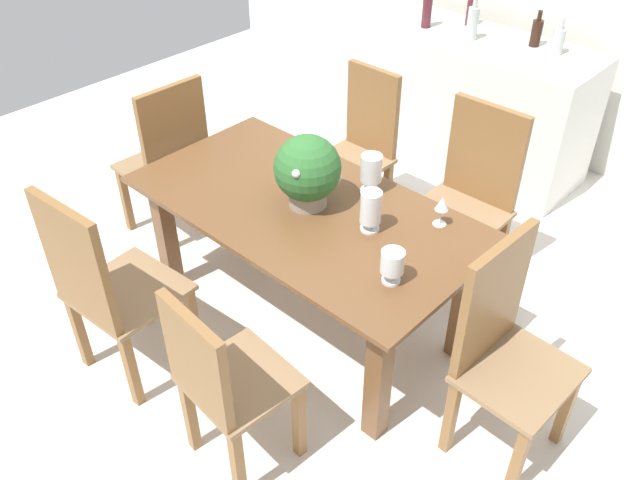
% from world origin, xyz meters
% --- Properties ---
extents(ground_plane, '(7.04, 7.04, 0.00)m').
position_xyz_m(ground_plane, '(0.00, 0.00, 0.00)').
color(ground_plane, silver).
extents(dining_table, '(1.76, 0.92, 0.73)m').
position_xyz_m(dining_table, '(0.00, 0.04, 0.60)').
color(dining_table, brown).
rests_on(dining_table, ground).
extents(chair_near_right, '(0.45, 0.43, 0.94)m').
position_xyz_m(chair_near_right, '(0.39, -0.84, 0.52)').
color(chair_near_right, brown).
rests_on(chair_near_right, ground).
extents(chair_far_right, '(0.48, 0.44, 1.04)m').
position_xyz_m(chair_far_right, '(0.39, 0.94, 0.58)').
color(chair_far_right, brown).
rests_on(chair_far_right, ground).
extents(chair_foot_end, '(0.42, 0.48, 1.05)m').
position_xyz_m(chair_foot_end, '(1.11, 0.05, 0.58)').
color(chair_foot_end, brown).
rests_on(chair_foot_end, ground).
extents(chair_far_left, '(0.40, 0.44, 1.01)m').
position_xyz_m(chair_far_left, '(-0.40, 0.94, 0.55)').
color(chair_far_left, brown).
rests_on(chair_far_left, ground).
extents(chair_near_left, '(0.50, 0.49, 1.07)m').
position_xyz_m(chair_near_left, '(-0.39, -0.87, 0.58)').
color(chair_near_left, brown).
rests_on(chair_near_left, ground).
extents(chair_head_end, '(0.44, 0.48, 1.04)m').
position_xyz_m(chair_head_end, '(-1.11, 0.04, 0.57)').
color(chair_head_end, brown).
rests_on(chair_head_end, ground).
extents(flower_centerpiece, '(0.32, 0.32, 0.36)m').
position_xyz_m(flower_centerpiece, '(0.00, 0.06, 0.92)').
color(flower_centerpiece, gray).
rests_on(flower_centerpiece, dining_table).
extents(crystal_vase_left, '(0.11, 0.11, 0.20)m').
position_xyz_m(crystal_vase_left, '(0.15, 0.35, 0.86)').
color(crystal_vase_left, silver).
rests_on(crystal_vase_left, dining_table).
extents(crystal_vase_center_near, '(0.10, 0.10, 0.16)m').
position_xyz_m(crystal_vase_center_near, '(0.65, -0.11, 0.83)').
color(crystal_vase_center_near, silver).
rests_on(crystal_vase_center_near, dining_table).
extents(crystal_vase_right, '(0.10, 0.10, 0.20)m').
position_xyz_m(crystal_vase_right, '(0.35, 0.11, 0.85)').
color(crystal_vase_right, silver).
rests_on(crystal_vase_right, dining_table).
extents(wine_glass, '(0.06, 0.06, 0.15)m').
position_xyz_m(wine_glass, '(0.56, 0.36, 0.84)').
color(wine_glass, silver).
rests_on(wine_glass, dining_table).
extents(kitchen_counter, '(1.94, 0.63, 0.92)m').
position_xyz_m(kitchen_counter, '(-0.46, 2.07, 0.46)').
color(kitchen_counter, silver).
rests_on(kitchen_counter, ground).
extents(wine_bottle_tall, '(0.07, 0.07, 0.31)m').
position_xyz_m(wine_bottle_tall, '(-0.71, 1.99, 1.04)').
color(wine_bottle_tall, '#511E28').
rests_on(wine_bottle_tall, kitchen_counter).
extents(wine_bottle_dark, '(0.07, 0.07, 0.27)m').
position_xyz_m(wine_bottle_dark, '(-0.35, 2.01, 1.03)').
color(wine_bottle_dark, '#B2BFB7').
rests_on(wine_bottle_dark, kitchen_counter).
extents(wine_bottle_amber, '(0.08, 0.08, 0.23)m').
position_xyz_m(wine_bottle_amber, '(0.18, 2.16, 1.01)').
color(wine_bottle_amber, '#B2BFB7').
rests_on(wine_bottle_amber, kitchen_counter).
extents(wine_bottle_green, '(0.07, 0.07, 0.23)m').
position_xyz_m(wine_bottle_green, '(0.01, 2.19, 1.01)').
color(wine_bottle_green, black).
rests_on(wine_bottle_green, kitchen_counter).
extents(wine_bottle_clear, '(0.07, 0.07, 0.25)m').
position_xyz_m(wine_bottle_clear, '(-0.51, 2.24, 1.02)').
color(wine_bottle_clear, '#511E28').
rests_on(wine_bottle_clear, kitchen_counter).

